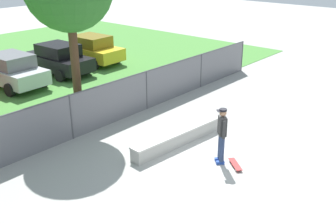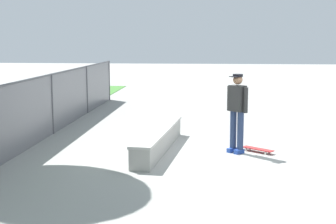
{
  "view_description": "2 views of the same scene",
  "coord_description": "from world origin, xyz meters",
  "views": [
    {
      "loc": [
        -9.52,
        -6.27,
        6.29
      ],
      "look_at": [
        0.01,
        1.91,
        1.19
      ],
      "focal_mm": 42.53,
      "sensor_mm": 36.0,
      "label": 1
    },
    {
      "loc": [
        -11.3,
        0.36,
        2.66
      ],
      "look_at": [
        0.29,
        1.38,
        0.91
      ],
      "focal_mm": 52.83,
      "sensor_mm": 36.0,
      "label": 2
    }
  ],
  "objects": [
    {
      "name": "car_silver",
      "position": [
        -0.24,
        11.92,
        0.84
      ],
      "size": [
        2.15,
        4.27,
        1.66
      ],
      "color": "#B7BABF",
      "rests_on": "ground"
    },
    {
      "name": "concrete_ledge",
      "position": [
        0.18,
        1.6,
        0.26
      ],
      "size": [
        4.02,
        0.84,
        0.51
      ],
      "color": "#A8A59E",
      "rests_on": "ground"
    },
    {
      "name": "skateboard",
      "position": [
        0.16,
        -0.75,
        0.07
      ],
      "size": [
        0.66,
        0.75,
        0.09
      ],
      "color": "red",
      "rests_on": "ground"
    },
    {
      "name": "chainlink_fence",
      "position": [
        -0.0,
        4.75,
        0.92
      ],
      "size": [
        19.4,
        0.07,
        1.69
      ],
      "color": "#4C4C51",
      "rests_on": "ground"
    },
    {
      "name": "ground_plane",
      "position": [
        0.0,
        0.0,
        0.0
      ],
      "size": [
        80.0,
        80.0,
        0.0
      ],
      "primitive_type": "plane",
      "color": "#9E9E99"
    },
    {
      "name": "car_yellow",
      "position": [
        5.24,
        12.51,
        0.84
      ],
      "size": [
        2.15,
        4.27,
        1.66
      ],
      "color": "gold",
      "rests_on": "ground"
    },
    {
      "name": "skateboarder",
      "position": [
        0.07,
        -0.24,
        1.03
      ],
      "size": [
        0.45,
        0.46,
        1.84
      ],
      "color": "#2647A5",
      "rests_on": "ground"
    },
    {
      "name": "car_black",
      "position": [
        2.62,
        12.06,
        0.84
      ],
      "size": [
        2.15,
        4.27,
        1.66
      ],
      "color": "black",
      "rests_on": "ground"
    }
  ]
}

